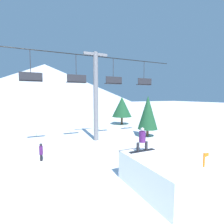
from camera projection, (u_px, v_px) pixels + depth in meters
name	position (u px, v px, depth m)	size (l,w,h in m)	color
ground_plane	(185.00, 193.00, 8.04)	(220.00, 220.00, 0.00)	white
mountain_ridge	(45.00, 86.00, 66.69)	(77.29, 77.29, 16.37)	silver
snow_ramp	(159.00, 175.00, 8.19)	(2.11, 4.02, 1.53)	white
snowboarder	(142.00, 140.00, 9.29)	(1.54, 0.35, 1.28)	black
chairlift	(96.00, 90.00, 17.19)	(18.11, 0.48, 8.70)	slate
pine_tree_near	(148.00, 112.00, 19.08)	(2.16, 2.16, 4.50)	#4C3823
pine_tree_far	(122.00, 107.00, 27.21)	(3.07, 3.07, 4.32)	#4C3823
trail_marker	(204.00, 165.00, 9.39)	(0.41, 0.10, 1.42)	orange
distant_skier	(41.00, 151.00, 12.00)	(0.24, 0.24, 1.23)	black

